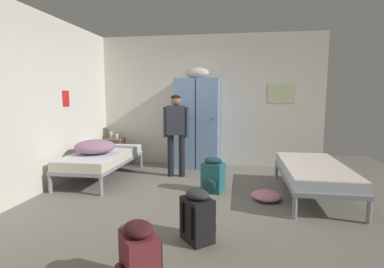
{
  "coord_description": "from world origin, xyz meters",
  "views": [
    {
      "loc": [
        0.67,
        -3.96,
        1.5
      ],
      "look_at": [
        0.0,
        0.24,
        0.95
      ],
      "focal_mm": 27.79,
      "sensor_mm": 36.0,
      "label": 1
    }
  ],
  "objects_px": {
    "bed_right": "(314,171)",
    "backpack_teal": "(213,176)",
    "shelf_unit": "(115,148)",
    "water_bottle": "(112,134)",
    "locker_bank": "(197,121)",
    "backpack_black": "(198,217)",
    "backpack_maroon": "(138,259)",
    "bedding_heap": "(95,147)",
    "bed_left_rear": "(102,158)",
    "lotion_bottle": "(117,136)",
    "clothes_pile_pink": "(266,196)",
    "person_traveler": "(176,128)"
  },
  "relations": [
    {
      "from": "bedding_heap",
      "to": "backpack_maroon",
      "type": "distance_m",
      "value": 3.3
    },
    {
      "from": "bed_right",
      "to": "water_bottle",
      "type": "bearing_deg",
      "value": 157.72
    },
    {
      "from": "backpack_maroon",
      "to": "clothes_pile_pink",
      "type": "xyz_separation_m",
      "value": [
        1.16,
        2.23,
        -0.2
      ]
    },
    {
      "from": "bed_left_rear",
      "to": "lotion_bottle",
      "type": "bearing_deg",
      "value": 99.21
    },
    {
      "from": "bed_left_rear",
      "to": "person_traveler",
      "type": "distance_m",
      "value": 1.45
    },
    {
      "from": "bed_left_rear",
      "to": "water_bottle",
      "type": "height_order",
      "value": "water_bottle"
    },
    {
      "from": "bedding_heap",
      "to": "backpack_maroon",
      "type": "xyz_separation_m",
      "value": [
        1.75,
        -2.77,
        -0.35
      ]
    },
    {
      "from": "bed_left_rear",
      "to": "bed_right",
      "type": "bearing_deg",
      "value": -6.82
    },
    {
      "from": "shelf_unit",
      "to": "backpack_maroon",
      "type": "bearing_deg",
      "value": -64.4
    },
    {
      "from": "bedding_heap",
      "to": "backpack_teal",
      "type": "bearing_deg",
      "value": -8.09
    },
    {
      "from": "backpack_teal",
      "to": "bedding_heap",
      "type": "bearing_deg",
      "value": 171.91
    },
    {
      "from": "backpack_black",
      "to": "backpack_maroon",
      "type": "bearing_deg",
      "value": -111.74
    },
    {
      "from": "bed_left_rear",
      "to": "backpack_maroon",
      "type": "relative_size",
      "value": 3.45
    },
    {
      "from": "shelf_unit",
      "to": "lotion_bottle",
      "type": "relative_size",
      "value": 4.01
    },
    {
      "from": "person_traveler",
      "to": "clothes_pile_pink",
      "type": "relative_size",
      "value": 3.4
    },
    {
      "from": "backpack_teal",
      "to": "lotion_bottle",
      "type": "bearing_deg",
      "value": 144.98
    },
    {
      "from": "bed_right",
      "to": "lotion_bottle",
      "type": "height_order",
      "value": "lotion_bottle"
    },
    {
      "from": "bed_left_rear",
      "to": "bedding_heap",
      "type": "height_order",
      "value": "bedding_heap"
    },
    {
      "from": "locker_bank",
      "to": "lotion_bottle",
      "type": "xyz_separation_m",
      "value": [
        -1.77,
        -0.01,
        -0.34
      ]
    },
    {
      "from": "locker_bank",
      "to": "clothes_pile_pink",
      "type": "xyz_separation_m",
      "value": [
        1.27,
        -1.82,
        -0.91
      ]
    },
    {
      "from": "locker_bank",
      "to": "backpack_teal",
      "type": "relative_size",
      "value": 3.76
    },
    {
      "from": "bed_right",
      "to": "backpack_teal",
      "type": "bearing_deg",
      "value": -178.67
    },
    {
      "from": "person_traveler",
      "to": "lotion_bottle",
      "type": "xyz_separation_m",
      "value": [
        -1.49,
        0.76,
        -0.28
      ]
    },
    {
      "from": "lotion_bottle",
      "to": "backpack_maroon",
      "type": "xyz_separation_m",
      "value": [
        1.89,
        -4.05,
        -0.37
      ]
    },
    {
      "from": "locker_bank",
      "to": "shelf_unit",
      "type": "bearing_deg",
      "value": 178.93
    },
    {
      "from": "backpack_teal",
      "to": "clothes_pile_pink",
      "type": "relative_size",
      "value": 1.23
    },
    {
      "from": "bed_right",
      "to": "bedding_heap",
      "type": "height_order",
      "value": "bedding_heap"
    },
    {
      "from": "locker_bank",
      "to": "backpack_teal",
      "type": "bearing_deg",
      "value": -73.34
    },
    {
      "from": "shelf_unit",
      "to": "water_bottle",
      "type": "relative_size",
      "value": 2.9
    },
    {
      "from": "backpack_black",
      "to": "bed_right",
      "type": "bearing_deg",
      "value": 47.4
    },
    {
      "from": "shelf_unit",
      "to": "bedding_heap",
      "type": "height_order",
      "value": "bedding_heap"
    },
    {
      "from": "bed_right",
      "to": "water_bottle",
      "type": "height_order",
      "value": "water_bottle"
    },
    {
      "from": "locker_bank",
      "to": "lotion_bottle",
      "type": "bearing_deg",
      "value": -179.82
    },
    {
      "from": "lotion_bottle",
      "to": "backpack_teal",
      "type": "distance_m",
      "value": 2.76
    },
    {
      "from": "locker_bank",
      "to": "clothes_pile_pink",
      "type": "relative_size",
      "value": 4.64
    },
    {
      "from": "backpack_teal",
      "to": "bed_right",
      "type": "bearing_deg",
      "value": 1.33
    },
    {
      "from": "backpack_black",
      "to": "clothes_pile_pink",
      "type": "height_order",
      "value": "backpack_black"
    },
    {
      "from": "water_bottle",
      "to": "backpack_maroon",
      "type": "height_order",
      "value": "water_bottle"
    },
    {
      "from": "backpack_black",
      "to": "clothes_pile_pink",
      "type": "distance_m",
      "value": 1.6
    },
    {
      "from": "locker_bank",
      "to": "bed_left_rear",
      "type": "height_order",
      "value": "locker_bank"
    },
    {
      "from": "locker_bank",
      "to": "bed_left_rear",
      "type": "bearing_deg",
      "value": -144.96
    },
    {
      "from": "person_traveler",
      "to": "backpack_maroon",
      "type": "xyz_separation_m",
      "value": [
        0.4,
        -3.28,
        -0.65
      ]
    },
    {
      "from": "bed_left_rear",
      "to": "backpack_black",
      "type": "xyz_separation_m",
      "value": [
        2.05,
        -2.07,
        -0.12
      ]
    },
    {
      "from": "water_bottle",
      "to": "clothes_pile_pink",
      "type": "distance_m",
      "value": 3.75
    },
    {
      "from": "locker_bank",
      "to": "bedding_heap",
      "type": "distance_m",
      "value": 2.1
    },
    {
      "from": "lotion_bottle",
      "to": "bedding_heap",
      "type": "bearing_deg",
      "value": -83.8
    },
    {
      "from": "bed_right",
      "to": "water_bottle",
      "type": "distance_m",
      "value": 4.22
    },
    {
      "from": "shelf_unit",
      "to": "backpack_maroon",
      "type": "distance_m",
      "value": 4.53
    },
    {
      "from": "shelf_unit",
      "to": "backpack_black",
      "type": "bearing_deg",
      "value": -54.42
    },
    {
      "from": "person_traveler",
      "to": "backpack_teal",
      "type": "distance_m",
      "value": 1.28
    }
  ]
}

